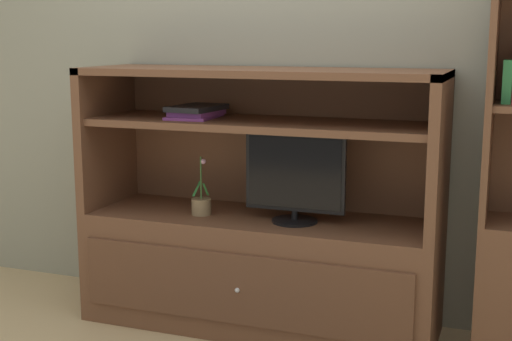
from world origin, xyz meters
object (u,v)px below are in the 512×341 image
at_px(tv_monitor, 295,178).
at_px(magazine_stack, 196,112).
at_px(potted_plant, 201,205).
at_px(media_console, 260,244).

distance_m(tv_monitor, magazine_stack, 0.63).
height_order(tv_monitor, potted_plant, tv_monitor).
relative_size(media_console, potted_plant, 5.99).
height_order(potted_plant, magazine_stack, magazine_stack).
distance_m(media_console, tv_monitor, 0.43).
xyz_separation_m(tv_monitor, magazine_stack, (-0.55, 0.04, 0.31)).
bearing_deg(media_console, magazine_stack, -177.90).
bearing_deg(media_console, potted_plant, -166.27).
height_order(media_console, potted_plant, media_console).
bearing_deg(potted_plant, media_console, 13.73).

